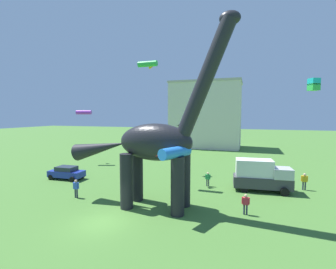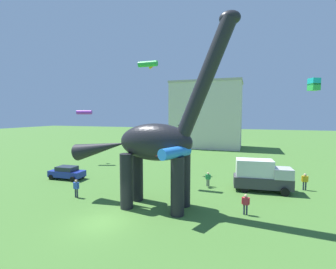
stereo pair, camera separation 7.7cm
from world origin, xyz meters
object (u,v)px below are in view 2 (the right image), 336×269
(person_watching_child, at_px, (246,202))
(person_photographer, at_px, (76,187))
(person_vendor_side, at_px, (208,178))
(kite_near_low, at_px, (172,152))
(kite_high_left, at_px, (182,125))
(kite_apex, at_px, (149,64))
(kite_far_right, at_px, (85,112))
(parked_sedan_left, at_px, (67,172))
(person_far_spectator, at_px, (305,180))
(kite_far_left, at_px, (314,84))
(parked_box_truck, at_px, (261,175))
(dinosaur_sculpture, at_px, (155,142))

(person_watching_child, bearing_deg, person_photographer, 87.35)
(person_vendor_side, xyz_separation_m, kite_near_low, (-1.48, -8.43, 4.03))
(kite_high_left, distance_m, kite_apex, 8.88)
(kite_near_low, bearing_deg, kite_high_left, 101.81)
(person_watching_child, distance_m, kite_far_right, 29.21)
(parked_sedan_left, relative_size, kite_far_right, 1.74)
(person_far_spectator, xyz_separation_m, kite_far_left, (-1.37, -8.07, 8.85))
(parked_box_truck, xyz_separation_m, person_vendor_side, (-5.38, -0.16, -0.71))
(person_vendor_side, height_order, kite_apex, kite_apex)
(parked_box_truck, height_order, kite_apex, kite_apex)
(dinosaur_sculpture, xyz_separation_m, kite_apex, (-3.44, 6.95, 7.88))
(dinosaur_sculpture, height_order, person_photographer, dinosaur_sculpture)
(person_watching_child, bearing_deg, dinosaur_sculpture, 89.34)
(person_far_spectator, height_order, kite_far_right, kite_far_right)
(kite_high_left, distance_m, kite_far_right, 17.00)
(dinosaur_sculpture, distance_m, parked_sedan_left, 14.98)
(parked_box_truck, height_order, person_vendor_side, parked_box_truck)
(person_watching_child, xyz_separation_m, kite_high_left, (-8.18, 11.17, 5.48))
(parked_sedan_left, height_order, kite_far_right, kite_far_right)
(parked_box_truck, xyz_separation_m, person_far_spectator, (4.30, 1.66, -0.59))
(person_vendor_side, xyz_separation_m, person_far_spectator, (9.68, 1.82, 0.13))
(person_photographer, height_order, kite_near_low, kite_near_low)
(parked_box_truck, distance_m, kite_near_low, 11.49)
(dinosaur_sculpture, bearing_deg, kite_far_left, -7.63)
(person_far_spectator, bearing_deg, person_watching_child, -159.17)
(person_far_spectator, bearing_deg, kite_apex, 152.50)
(parked_box_truck, xyz_separation_m, kite_far_left, (2.93, -6.41, 8.26))
(person_watching_child, xyz_separation_m, person_photographer, (-15.15, -0.94, 0.05))
(person_vendor_side, height_order, kite_near_low, kite_near_low)
(parked_sedan_left, xyz_separation_m, kite_far_right, (-4.28, 9.28, 7.33))
(parked_box_truck, bearing_deg, kite_apex, 177.13)
(kite_far_right, bearing_deg, kite_far_left, -24.07)
(kite_high_left, bearing_deg, dinosaur_sculpture, -85.75)
(kite_high_left, xyz_separation_m, kite_far_right, (-16.77, 2.23, 1.67))
(person_photographer, xyz_separation_m, kite_far_left, (19.48, 1.26, 8.87))
(kite_high_left, relative_size, kite_apex, 0.55)
(dinosaur_sculpture, bearing_deg, parked_box_truck, 27.83)
(parked_box_truck, relative_size, person_photographer, 3.37)
(person_far_spectator, bearing_deg, kite_high_left, 133.72)
(kite_far_left, bearing_deg, kite_high_left, 139.06)
(person_photographer, bearing_deg, parked_sedan_left, -104.93)
(person_vendor_side, height_order, person_watching_child, person_watching_child)
(person_photographer, bearing_deg, dinosaur_sculpture, 119.28)
(person_watching_child, height_order, kite_high_left, kite_high_left)
(parked_box_truck, bearing_deg, person_vendor_side, 176.57)
(kite_near_low, xyz_separation_m, kite_high_left, (-2.73, 13.04, 1.51))
(dinosaur_sculpture, height_order, kite_apex, dinosaur_sculpture)
(parked_box_truck, height_order, person_watching_child, parked_box_truck)
(parked_box_truck, height_order, kite_near_low, kite_near_low)
(kite_high_left, bearing_deg, kite_far_right, 172.44)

